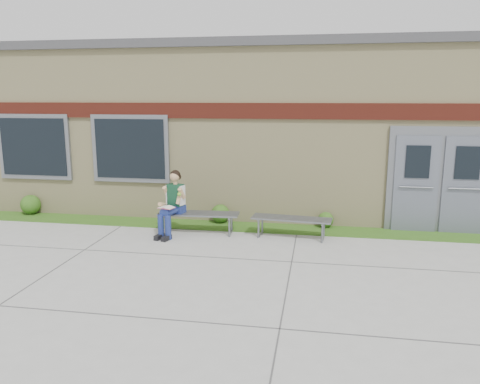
# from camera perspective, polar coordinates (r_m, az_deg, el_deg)

# --- Properties ---
(ground) EXTENTS (80.00, 80.00, 0.00)m
(ground) POSITION_cam_1_polar(r_m,az_deg,el_deg) (8.18, -1.00, -9.32)
(ground) COLOR #9E9E99
(ground) RESTS_ON ground
(grass_strip) EXTENTS (16.00, 0.80, 0.02)m
(grass_strip) POSITION_cam_1_polar(r_m,az_deg,el_deg) (10.61, 1.61, -4.33)
(grass_strip) COLOR #274D14
(grass_strip) RESTS_ON ground
(school_building) EXTENTS (16.20, 6.22, 4.20)m
(school_building) POSITION_cam_1_polar(r_m,az_deg,el_deg) (13.59, 3.69, 8.12)
(school_building) COLOR beige
(school_building) RESTS_ON ground
(bench_left) EXTENTS (1.76, 0.58, 0.45)m
(bench_left) POSITION_cam_1_polar(r_m,az_deg,el_deg) (10.16, -5.06, -3.11)
(bench_left) COLOR slate
(bench_left) RESTS_ON ground
(bench_right) EXTENTS (1.69, 0.62, 0.43)m
(bench_right) POSITION_cam_1_polar(r_m,az_deg,el_deg) (9.86, 6.28, -3.69)
(bench_right) COLOR slate
(bench_right) RESTS_ON ground
(girl) EXTENTS (0.54, 0.89, 1.38)m
(girl) POSITION_cam_1_polar(r_m,az_deg,el_deg) (10.03, -8.25, -1.23)
(girl) COLOR navy
(girl) RESTS_ON ground
(shrub_west) EXTENTS (0.48, 0.48, 0.48)m
(shrub_west) POSITION_cam_1_polar(r_m,az_deg,el_deg) (12.83, -24.16, -1.40)
(shrub_west) COLOR #274D14
(shrub_west) RESTS_ON grass_strip
(shrub_mid) EXTENTS (0.43, 0.43, 0.43)m
(shrub_mid) POSITION_cam_1_polar(r_m,az_deg,el_deg) (10.93, -2.41, -2.64)
(shrub_mid) COLOR #274D14
(shrub_mid) RESTS_ON grass_strip
(shrub_east) EXTENTS (0.35, 0.35, 0.35)m
(shrub_east) POSITION_cam_1_polar(r_m,az_deg,el_deg) (10.71, 10.40, -3.34)
(shrub_east) COLOR #274D14
(shrub_east) RESTS_ON grass_strip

